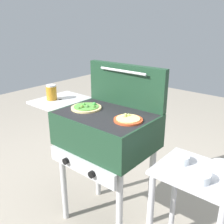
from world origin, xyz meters
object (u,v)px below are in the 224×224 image
(pizza_cheese, at_px, (128,119))
(topping_bowl_near, at_px, (199,177))
(grill, at_px, (105,132))
(prep_table, at_px, (194,202))
(pizza_veggie, at_px, (86,107))
(topping_bowl_middle, at_px, (221,167))
(topping_bowl_far, at_px, (181,159))
(sauce_jar, at_px, (51,92))

(pizza_cheese, height_order, topping_bowl_near, pizza_cheese)
(grill, relative_size, prep_table, 1.33)
(pizza_veggie, distance_m, topping_bowl_near, 0.88)
(pizza_cheese, height_order, topping_bowl_middle, pizza_cheese)
(pizza_veggie, height_order, topping_bowl_far, pizza_veggie)
(sauce_jar, xyz_separation_m, prep_table, (1.19, 0.04, -0.44))
(topping_bowl_middle, bearing_deg, topping_bowl_near, -108.44)
(pizza_veggie, bearing_deg, sauce_jar, -176.35)
(pizza_veggie, height_order, topping_bowl_middle, pizza_veggie)
(topping_bowl_middle, bearing_deg, prep_table, -134.93)
(topping_bowl_near, bearing_deg, pizza_cheese, 173.12)
(pizza_veggie, relative_size, topping_bowl_far, 2.17)
(pizza_cheese, xyz_separation_m, topping_bowl_near, (0.50, -0.06, -0.17))
(pizza_cheese, height_order, topping_bowl_far, pizza_cheese)
(pizza_cheese, bearing_deg, prep_table, 1.77)
(prep_table, height_order, topping_bowl_near, topping_bowl_near)
(sauce_jar, bearing_deg, prep_table, 2.08)
(sauce_jar, bearing_deg, topping_bowl_far, 3.51)
(grill, height_order, topping_bowl_middle, grill)
(prep_table, relative_size, topping_bowl_middle, 6.53)
(prep_table, distance_m, topping_bowl_middle, 0.26)
(topping_bowl_far, bearing_deg, prep_table, -11.11)
(pizza_veggie, bearing_deg, pizza_cheese, 0.91)
(grill, distance_m, topping_bowl_middle, 0.77)
(pizza_cheese, distance_m, topping_bowl_near, 0.53)
(grill, xyz_separation_m, topping_bowl_middle, (0.76, 0.10, -0.02))
(pizza_veggie, relative_size, prep_table, 0.30)
(topping_bowl_middle, bearing_deg, pizza_cheese, -169.33)
(pizza_veggie, distance_m, topping_bowl_middle, 0.94)
(pizza_veggie, xyz_separation_m, topping_bowl_near, (0.86, -0.06, -0.17))
(topping_bowl_middle, bearing_deg, topping_bowl_far, -161.74)
(pizza_veggie, xyz_separation_m, topping_bowl_middle, (0.92, 0.11, -0.17))
(prep_table, xyz_separation_m, topping_bowl_far, (-0.12, 0.02, 0.22))
(topping_bowl_near, bearing_deg, pizza_veggie, 176.36)
(prep_table, relative_size, topping_bowl_near, 6.20)
(pizza_cheese, distance_m, topping_bowl_far, 0.39)
(sauce_jar, bearing_deg, grill, 4.31)
(pizza_cheese, xyz_separation_m, prep_table, (0.47, 0.01, -0.39))
(grill, height_order, topping_bowl_near, grill)
(pizza_veggie, relative_size, topping_bowl_middle, 1.94)
(sauce_jar, bearing_deg, pizza_cheese, 2.28)
(pizza_veggie, xyz_separation_m, topping_bowl_far, (0.71, 0.04, -0.17))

